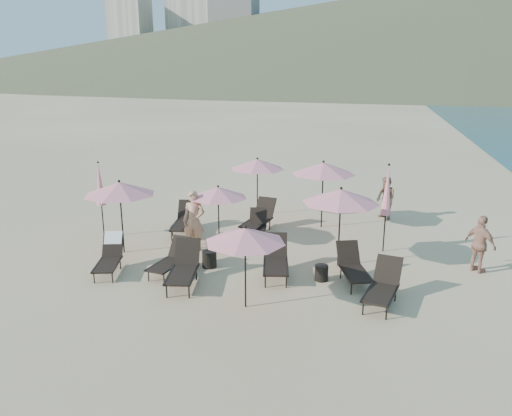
% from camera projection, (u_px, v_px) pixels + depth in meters
% --- Properties ---
extents(ground, '(800.00, 800.00, 0.00)m').
position_uv_depth(ground, '(271.00, 285.00, 13.34)').
color(ground, '#D6BA8C').
rests_on(ground, ground).
extents(volcanic_headland, '(690.00, 690.00, 55.00)m').
position_uv_depth(volcanic_headland, '(510.00, 30.00, 273.90)').
color(volcanic_headland, brown).
rests_on(volcanic_headland, ground).
extents(hotel_skyline, '(109.00, 82.00, 55.00)m').
position_uv_depth(hotel_skyline, '(207.00, 35.00, 281.89)').
color(hotel_skyline, beige).
rests_on(hotel_skyline, ground).
extents(lounger_0, '(0.99, 1.70, 1.00)m').
position_uv_depth(lounger_0, '(110.00, 256.00, 14.09)').
color(lounger_0, black).
rests_on(lounger_0, ground).
extents(lounger_1, '(1.01, 1.91, 1.04)m').
position_uv_depth(lounger_1, '(184.00, 267.00, 13.25)').
color(lounger_1, black).
rests_on(lounger_1, ground).
extents(lounger_2, '(0.86, 1.65, 0.90)m').
position_uv_depth(lounger_2, '(171.00, 259.00, 13.99)').
color(lounger_2, black).
rests_on(lounger_2, ground).
extents(lounger_3, '(1.01, 1.86, 1.01)m').
position_uv_depth(lounger_3, '(276.00, 259.00, 13.82)').
color(lounger_3, black).
rests_on(lounger_3, ground).
extents(lounger_4, '(1.13, 1.76, 0.95)m').
position_uv_depth(lounger_4, '(353.00, 267.00, 13.40)').
color(lounger_4, black).
rests_on(lounger_4, ground).
extents(lounger_5, '(1.01, 1.83, 0.99)m').
position_uv_depth(lounger_5, '(383.00, 286.00, 12.16)').
color(lounger_5, black).
rests_on(lounger_5, ground).
extents(lounger_6, '(0.98, 1.87, 1.03)m').
position_uv_depth(lounger_6, '(185.00, 220.00, 17.39)').
color(lounger_6, black).
rests_on(lounger_6, ground).
extents(lounger_7, '(0.80, 1.62, 0.89)m').
position_uv_depth(lounger_7, '(184.00, 219.00, 17.77)').
color(lounger_7, black).
rests_on(lounger_7, ground).
extents(lounger_8, '(1.01, 1.95, 1.07)m').
position_uv_depth(lounger_8, '(259.00, 218.00, 17.62)').
color(lounger_8, black).
rests_on(lounger_8, ground).
extents(lounger_9, '(0.83, 1.64, 0.90)m').
position_uv_depth(lounger_9, '(257.00, 226.00, 16.90)').
color(lounger_9, black).
rests_on(lounger_9, ground).
extents(umbrella_open_0, '(2.17, 2.17, 2.33)m').
position_uv_depth(umbrella_open_0, '(120.00, 188.00, 15.16)').
color(umbrella_open_0, black).
rests_on(umbrella_open_0, ground).
extents(umbrella_open_1, '(1.88, 1.88, 2.02)m').
position_uv_depth(umbrella_open_1, '(218.00, 192.00, 15.81)').
color(umbrella_open_1, black).
rests_on(umbrella_open_1, ground).
extents(umbrella_open_2, '(2.21, 2.21, 2.37)m').
position_uv_depth(umbrella_open_2, '(341.00, 196.00, 14.08)').
color(umbrella_open_2, black).
rests_on(umbrella_open_2, ground).
extents(umbrella_open_3, '(2.13, 2.13, 2.29)m').
position_uv_depth(umbrella_open_3, '(257.00, 164.00, 19.25)').
color(umbrella_open_3, black).
rests_on(umbrella_open_3, ground).
extents(umbrella_open_4, '(2.29, 2.29, 2.46)m').
position_uv_depth(umbrella_open_4, '(323.00, 168.00, 17.63)').
color(umbrella_open_4, black).
rests_on(umbrella_open_4, ground).
extents(umbrella_open_5, '(1.92, 1.92, 2.07)m').
position_uv_depth(umbrella_open_5, '(245.00, 235.00, 11.60)').
color(umbrella_open_5, black).
rests_on(umbrella_open_5, ground).
extents(umbrella_closed_0, '(0.33, 0.33, 2.82)m').
position_uv_depth(umbrella_closed_0, '(387.00, 191.00, 15.27)').
color(umbrella_closed_0, black).
rests_on(umbrella_closed_0, ground).
extents(umbrella_closed_1, '(0.31, 0.31, 2.62)m').
position_uv_depth(umbrella_closed_1, '(100.00, 185.00, 16.71)').
color(umbrella_closed_1, black).
rests_on(umbrella_closed_1, ground).
extents(side_table_0, '(0.42, 0.42, 0.48)m').
position_uv_depth(side_table_0, '(209.00, 259.00, 14.48)').
color(side_table_0, black).
rests_on(side_table_0, ground).
extents(side_table_1, '(0.37, 0.37, 0.43)m').
position_uv_depth(side_table_1, '(321.00, 273.00, 13.56)').
color(side_table_1, black).
rests_on(side_table_1, ground).
extents(beachgoer_a, '(0.75, 0.53, 1.92)m').
position_uv_depth(beachgoer_a, '(194.00, 221.00, 15.66)').
color(beachgoer_a, tan).
rests_on(beachgoer_a, ground).
extents(beachgoer_b, '(0.96, 1.01, 1.65)m').
position_uv_depth(beachgoer_b, '(386.00, 198.00, 18.93)').
color(beachgoer_b, '#926B4B').
rests_on(beachgoer_b, ground).
extents(beachgoer_c, '(0.95, 0.99, 1.66)m').
position_uv_depth(beachgoer_c, '(480.00, 244.00, 13.96)').
color(beachgoer_c, tan).
rests_on(beachgoer_c, ground).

